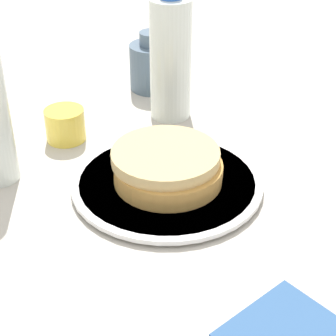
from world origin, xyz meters
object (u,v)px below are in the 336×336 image
object	(u,v)px
plate	(168,182)
pancake_stack	(169,166)
juice_glass	(65,125)
cream_jug	(153,65)
water_bottle_near	(170,59)

from	to	relation	value
plate	pancake_stack	xyz separation A→B (m)	(0.00, -0.00, 0.03)
plate	juice_glass	world-z (taller)	juice_glass
plate	cream_jug	distance (m)	0.37
water_bottle_near	juice_glass	bearing A→B (deg)	178.12
pancake_stack	water_bottle_near	world-z (taller)	water_bottle_near
plate	juice_glass	bearing A→B (deg)	111.68
juice_glass	water_bottle_near	size ratio (longest dim) A/B	0.29
juice_glass	water_bottle_near	bearing A→B (deg)	-1.88
cream_jug	water_bottle_near	distance (m)	0.14
cream_jug	water_bottle_near	size ratio (longest dim) A/B	0.50
juice_glass	water_bottle_near	xyz separation A→B (m)	(0.20, -0.01, 0.08)
juice_glass	water_bottle_near	world-z (taller)	water_bottle_near
juice_glass	cream_jug	xyz separation A→B (m)	(0.23, 0.12, 0.02)
plate	water_bottle_near	distance (m)	0.26
pancake_stack	water_bottle_near	distance (m)	0.25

